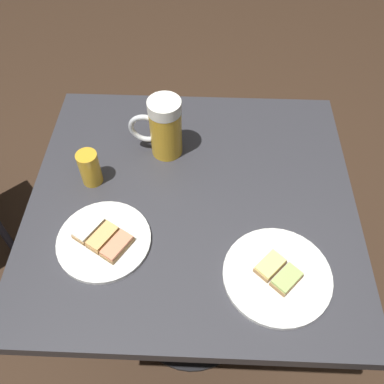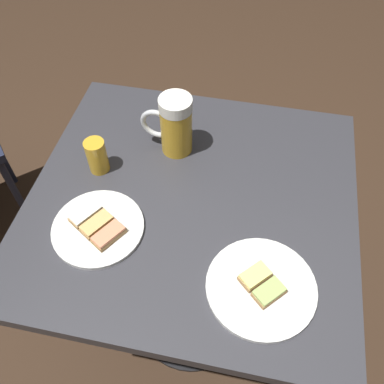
% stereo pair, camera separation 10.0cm
% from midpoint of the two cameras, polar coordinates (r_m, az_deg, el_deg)
% --- Properties ---
extents(ground_plane, '(6.00, 6.00, 0.00)m').
position_cam_midpoint_polar(ground_plane, '(1.70, -1.77, -16.60)').
color(ground_plane, '#382619').
extents(cafe_table, '(0.77, 0.81, 0.77)m').
position_cam_midpoint_polar(cafe_table, '(1.15, -2.51, -5.56)').
color(cafe_table, black).
rests_on(cafe_table, ground_plane).
extents(plate_near, '(0.22, 0.22, 0.03)m').
position_cam_midpoint_polar(plate_near, '(0.97, -15.08, -6.58)').
color(plate_near, white).
rests_on(plate_near, cafe_table).
extents(plate_far, '(0.24, 0.24, 0.03)m').
position_cam_midpoint_polar(plate_far, '(0.91, 8.63, -11.52)').
color(plate_far, white).
rests_on(plate_far, cafe_table).
extents(beer_mug, '(0.08, 0.14, 0.17)m').
position_cam_midpoint_polar(beer_mug, '(1.07, -6.64, 8.70)').
color(beer_mug, gold).
rests_on(beer_mug, cafe_table).
extents(beer_glass_small, '(0.05, 0.05, 0.10)m').
position_cam_midpoint_polar(beer_glass_small, '(1.06, -16.66, 3.04)').
color(beer_glass_small, gold).
rests_on(beer_glass_small, cafe_table).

